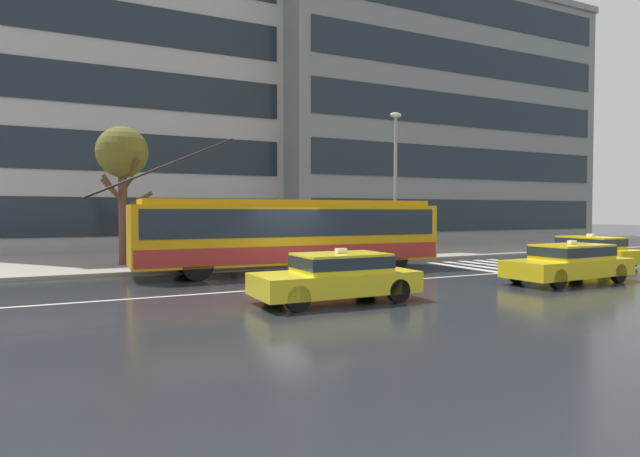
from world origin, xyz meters
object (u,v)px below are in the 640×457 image
trolleybus (291,232)px  street_tree_bare (122,156)px  bus_shelter (231,217)px  pedestrian_at_shelter (297,225)px  taxi_oncoming_near (337,275)px  taxi_oncoming_far (569,261)px  pedestrian_walking_past (337,225)px  street_lamp (395,173)px  pedestrian_approaching_curb (232,227)px  taxi_cross_traffic (588,249)px  pedestrian_waiting_by_pole (220,226)px

trolleybus → street_tree_bare: (-5.68, 4.48, 3.10)m
bus_shelter → pedestrian_at_shelter: size_ratio=1.81×
trolleybus → taxi_oncoming_near: (-1.47, -6.57, -0.84)m
taxi_oncoming_near → street_tree_bare: (-4.22, 11.05, 3.94)m
taxi_oncoming_far → pedestrian_walking_past: 11.68m
taxi_oncoming_far → street_lamp: bearing=95.9°
trolleybus → pedestrian_approaching_curb: 3.94m
taxi_oncoming_far → street_lamp: 9.51m
taxi_cross_traffic → street_lamp: 9.03m
taxi_oncoming_near → street_lamp: bearing=48.5°
taxi_oncoming_far → pedestrian_approaching_curb: (-8.38, 10.43, 0.97)m
bus_shelter → pedestrian_waiting_by_pole: bearing=-132.1°
pedestrian_approaching_curb → pedestrian_waiting_by_pole: size_ratio=1.00×
street_lamp → street_tree_bare: size_ratio=1.20×
pedestrian_walking_past → taxi_oncoming_far: bearing=-76.6°
pedestrian_approaching_curb → pedestrian_walking_past: (5.69, 0.90, 0.01)m
bus_shelter → pedestrian_walking_past: bearing=7.5°
taxi_oncoming_near → pedestrian_approaching_curb: (0.19, 10.29, 0.97)m
trolleybus → pedestrian_walking_past: bearing=46.3°
trolleybus → taxi_oncoming_far: 9.81m
trolleybus → pedestrian_at_shelter: size_ratio=6.69×
taxi_oncoming_near → pedestrian_at_shelter: size_ratio=2.16×
pedestrian_approaching_curb → pedestrian_walking_past: size_ratio=1.02×
trolleybus → pedestrian_walking_past: trolleybus is taller
pedestrian_walking_past → bus_shelter: bearing=-172.5°
pedestrian_walking_past → street_tree_bare: bearing=-179.2°
pedestrian_waiting_by_pole → street_tree_bare: 4.92m
taxi_oncoming_near → pedestrian_waiting_by_pole: pedestrian_waiting_by_pole is taller
pedestrian_waiting_by_pole → bus_shelter: bearing=47.9°
bus_shelter → street_lamp: size_ratio=0.52×
trolleybus → taxi_oncoming_far: trolleybus is taller
taxi_cross_traffic → pedestrian_at_shelter: bearing=153.5°
pedestrian_approaching_curb → taxi_oncoming_near: bearing=-91.1°
pedestrian_at_shelter → pedestrian_approaching_curb: 2.89m
trolleybus → street_lamp: street_lamp is taller
taxi_cross_traffic → taxi_oncoming_far: bearing=-148.1°
taxi_cross_traffic → pedestrian_waiting_by_pole: size_ratio=2.23×
street_tree_bare → pedestrian_approaching_curb: bearing=-9.7°
street_tree_bare → street_lamp: bearing=-11.3°
pedestrian_waiting_by_pole → street_tree_bare: street_tree_bare is taller
bus_shelter → street_lamp: bearing=-13.4°
taxi_cross_traffic → pedestrian_waiting_by_pole: (-14.44, 6.48, 1.03)m
taxi_cross_traffic → pedestrian_waiting_by_pole: 15.86m
bus_shelter → trolleybus: bearing=-71.9°
taxi_oncoming_far → pedestrian_approaching_curb: 13.42m
bus_shelter → street_lamp: (7.47, -1.78, 2.10)m
street_lamp → taxi_oncoming_near: bearing=-131.5°
pedestrian_walking_past → trolleybus: bearing=-133.7°
taxi_cross_traffic → pedestrian_at_shelter: size_ratio=2.19×
trolleybus → pedestrian_at_shelter: bearing=61.8°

